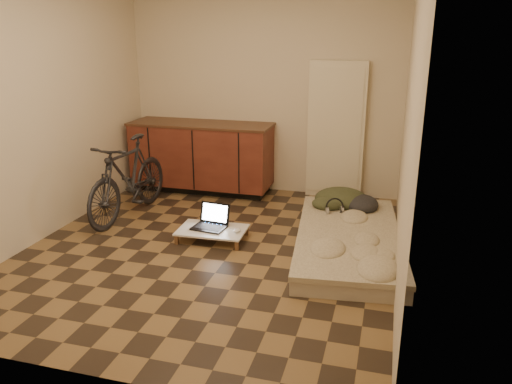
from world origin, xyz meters
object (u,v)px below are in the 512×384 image
(lap_desk, at_px, (212,230))
(laptop, at_px, (211,222))
(bicycle, at_px, (128,174))
(futon, at_px, (348,240))

(lap_desk, xyz_separation_m, laptop, (-0.03, 0.06, 0.06))
(bicycle, height_order, futon, bicycle)
(futon, xyz_separation_m, lap_desk, (-1.36, -0.15, 0.01))
(futon, bearing_deg, lap_desk, 179.91)
(bicycle, relative_size, futon, 0.72)
(futon, distance_m, laptop, 1.40)
(bicycle, xyz_separation_m, laptop, (1.11, -0.32, -0.34))
(bicycle, bearing_deg, lap_desk, -14.71)
(lap_desk, bearing_deg, bicycle, 159.26)
(futon, height_order, laptop, laptop)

